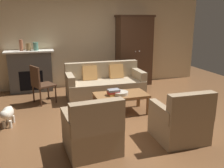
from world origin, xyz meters
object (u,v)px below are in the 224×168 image
(armchair_near_right, at_px, (181,122))
(dog, at_px, (7,114))
(coffee_table, at_px, (121,96))
(armoire, at_px, (134,50))
(mantel_vase_jade, at_px, (36,46))
(couch, at_px, (105,85))
(fruit_bowl, at_px, (120,93))
(book_stack, at_px, (114,92))
(armchair_near_left, at_px, (92,132))
(side_chair_wooden, at_px, (40,82))
(mantel_vase_bronze, at_px, (29,47))
(mantel_vase_terracotta, at_px, (21,45))
(fireplace, at_px, (31,71))

(armchair_near_right, xyz_separation_m, dog, (-2.76, 1.40, -0.07))
(coffee_table, xyz_separation_m, armchair_near_right, (0.54, -1.42, -0.05))
(armoire, xyz_separation_m, mantel_vase_jade, (-2.77, 0.06, 0.21))
(armoire, relative_size, dog, 3.56)
(couch, xyz_separation_m, fruit_bowl, (0.01, -1.20, 0.13))
(book_stack, height_order, armchair_near_left, armchair_near_left)
(armoire, distance_m, fruit_bowl, 2.54)
(book_stack, relative_size, side_chair_wooden, 0.29)
(fruit_bowl, height_order, mantel_vase_bronze, mantel_vase_bronze)
(mantel_vase_jade, bearing_deg, armoire, -1.24)
(fruit_bowl, relative_size, side_chair_wooden, 0.36)
(mantel_vase_terracotta, distance_m, armchair_near_left, 3.83)
(mantel_vase_terracotta, distance_m, armchair_near_right, 4.51)
(fireplace, bearing_deg, armchair_near_left, -75.90)
(side_chair_wooden, bearing_deg, mantel_vase_bronze, 101.29)
(mantel_vase_bronze, bearing_deg, dog, -100.45)
(book_stack, height_order, armchair_near_right, armchair_near_right)
(book_stack, height_order, dog, book_stack)
(couch, bearing_deg, dog, -151.66)
(fruit_bowl, relative_size, armchair_near_right, 0.37)
(mantel_vase_jade, xyz_separation_m, armchair_near_right, (2.17, -3.62, -0.91))
(couch, bearing_deg, fireplace, 149.30)
(dog, bearing_deg, mantel_vase_bronze, 79.55)
(armoire, bearing_deg, armchair_near_left, -120.48)
(mantel_vase_terracotta, bearing_deg, couch, -27.93)
(fireplace, height_order, couch, fireplace)
(fireplace, xyz_separation_m, coffee_table, (1.81, -2.22, -0.20))
(book_stack, height_order, mantel_vase_bronze, mantel_vase_bronze)
(couch, distance_m, fruit_bowl, 1.21)
(mantel_vase_bronze, bearing_deg, couch, -30.27)
(fruit_bowl, bearing_deg, coffee_table, 57.71)
(fruit_bowl, relative_size, mantel_vase_bronze, 1.66)
(fruit_bowl, bearing_deg, mantel_vase_bronze, 128.56)
(armchair_near_left, bearing_deg, dog, 134.42)
(armchair_near_right, relative_size, side_chair_wooden, 0.98)
(armchair_near_right, distance_m, side_chair_wooden, 3.32)
(side_chair_wooden, bearing_deg, coffee_table, -34.95)
(mantel_vase_terracotta, relative_size, mantel_vase_jade, 1.37)
(coffee_table, xyz_separation_m, dog, (-2.22, -0.02, -0.12))
(coffee_table, distance_m, armchair_near_left, 1.63)
(book_stack, relative_size, armchair_near_left, 0.30)
(armchair_near_left, xyz_separation_m, armchair_near_right, (1.45, -0.07, 0.00))
(armoire, xyz_separation_m, side_chair_wooden, (-2.73, -1.02, -0.51))
(armoire, distance_m, mantel_vase_terracotta, 3.14)
(mantel_vase_bronze, bearing_deg, fruit_bowl, -51.44)
(mantel_vase_terracotta, bearing_deg, coffee_table, -47.85)
(mantel_vase_terracotta, bearing_deg, fireplace, 5.69)
(coffee_table, xyz_separation_m, armchair_near_left, (-0.91, -1.35, -0.05))
(dog, bearing_deg, armchair_near_right, -26.90)
(fireplace, bearing_deg, book_stack, -53.81)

